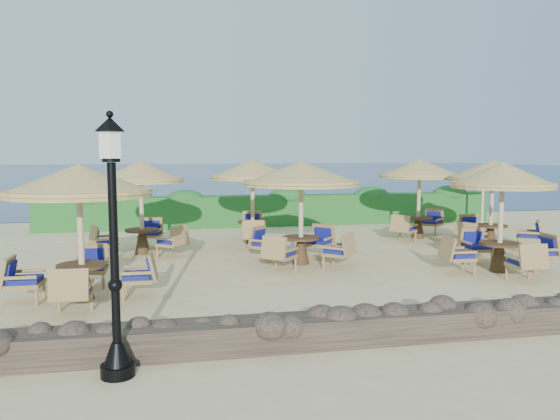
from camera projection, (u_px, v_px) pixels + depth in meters
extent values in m
plane|color=beige|center=(327.00, 260.00, 14.61)|extent=(120.00, 120.00, 0.00)
plane|color=#0C2051|center=(196.00, 172.00, 82.83)|extent=(160.00, 160.00, 0.00)
cube|color=#1A511F|center=(275.00, 210.00, 21.57)|extent=(18.00, 0.90, 1.20)
cube|color=#4F3E31|center=(439.00, 322.00, 8.55)|extent=(15.00, 0.65, 0.44)
cylinder|color=black|center=(118.00, 370.00, 7.03)|extent=(0.44, 0.44, 0.16)
cone|color=black|center=(117.00, 354.00, 7.00)|extent=(0.36, 0.36, 0.30)
cylinder|color=black|center=(114.00, 258.00, 6.87)|extent=(0.11, 0.11, 2.40)
cylinder|color=silver|center=(111.00, 144.00, 6.72)|extent=(0.30, 0.30, 0.36)
cone|color=black|center=(110.00, 124.00, 6.70)|extent=(0.40, 0.40, 0.18)
cylinder|color=beige|center=(483.00, 199.00, 21.11)|extent=(0.10, 0.10, 2.20)
cone|color=#A28243|center=(484.00, 171.00, 21.00)|extent=(2.30, 2.30, 0.45)
cylinder|color=beige|center=(81.00, 239.00, 10.57)|extent=(0.12, 0.12, 2.40)
cone|color=#A28243|center=(79.00, 178.00, 10.45)|extent=(2.81, 2.81, 0.55)
cylinder|color=#A28243|center=(79.00, 193.00, 10.48)|extent=(2.76, 2.76, 0.14)
cylinder|color=#483019|center=(82.00, 266.00, 10.63)|extent=(0.96, 0.96, 0.06)
cone|color=#483019|center=(83.00, 283.00, 10.66)|extent=(0.44, 0.44, 0.64)
cylinder|color=beige|center=(301.00, 218.00, 14.02)|extent=(0.12, 0.12, 2.40)
cone|color=#A28243|center=(301.00, 172.00, 13.90)|extent=(3.02, 3.02, 0.55)
cylinder|color=#A28243|center=(301.00, 183.00, 13.93)|extent=(2.96, 2.96, 0.14)
cylinder|color=#483019|center=(301.00, 238.00, 14.08)|extent=(0.96, 0.96, 0.06)
cone|color=#483019|center=(301.00, 251.00, 14.11)|extent=(0.44, 0.44, 0.64)
cylinder|color=beige|center=(501.00, 222.00, 13.11)|extent=(0.12, 0.12, 2.40)
cone|color=#A28243|center=(503.00, 173.00, 12.99)|extent=(2.42, 2.42, 0.55)
cylinder|color=#A28243|center=(502.00, 185.00, 13.02)|extent=(2.37, 2.37, 0.14)
cylinder|color=#483019|center=(500.00, 244.00, 13.16)|extent=(0.96, 0.96, 0.06)
cone|color=#483019|center=(499.00, 258.00, 13.20)|extent=(0.44, 0.44, 0.64)
cylinder|color=beige|center=(142.00, 212.00, 15.44)|extent=(0.12, 0.12, 2.40)
cone|color=#A28243|center=(141.00, 170.00, 15.32)|extent=(2.43, 2.43, 0.55)
cylinder|color=#A28243|center=(141.00, 180.00, 15.35)|extent=(2.38, 2.38, 0.14)
cylinder|color=#483019|center=(142.00, 230.00, 15.50)|extent=(0.96, 0.96, 0.06)
cone|color=#483019|center=(142.00, 242.00, 15.53)|extent=(0.44, 0.44, 0.64)
cylinder|color=beige|center=(253.00, 206.00, 17.28)|extent=(0.12, 0.12, 2.40)
cone|color=#A28243|center=(252.00, 168.00, 17.16)|extent=(2.67, 2.67, 0.55)
cylinder|color=#A28243|center=(252.00, 177.00, 17.19)|extent=(2.62, 2.62, 0.14)
cylinder|color=#483019|center=(253.00, 222.00, 17.33)|extent=(0.96, 0.96, 0.06)
cone|color=#483019|center=(253.00, 233.00, 17.37)|extent=(0.44, 0.44, 0.64)
cylinder|color=beige|center=(419.00, 203.00, 18.34)|extent=(0.12, 0.12, 2.40)
cone|color=#A28243|center=(420.00, 167.00, 18.22)|extent=(2.74, 2.74, 0.55)
cylinder|color=#A28243|center=(419.00, 176.00, 18.25)|extent=(2.68, 2.68, 0.14)
cylinder|color=#483019|center=(418.00, 218.00, 18.40)|extent=(0.96, 0.96, 0.06)
cone|color=#483019|center=(418.00, 228.00, 18.43)|extent=(0.44, 0.44, 0.64)
cylinder|color=beige|center=(491.00, 209.00, 16.37)|extent=(0.12, 0.12, 2.40)
cone|color=#A28243|center=(493.00, 169.00, 16.25)|extent=(2.61, 2.61, 0.55)
cylinder|color=#A28243|center=(492.00, 179.00, 16.28)|extent=(2.56, 2.56, 0.14)
cylinder|color=#483019|center=(491.00, 226.00, 16.43)|extent=(0.96, 0.96, 0.06)
cone|color=#483019|center=(490.00, 237.00, 16.46)|extent=(0.44, 0.44, 0.64)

